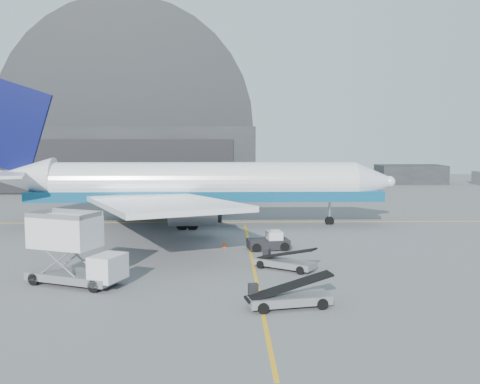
{
  "coord_description": "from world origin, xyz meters",
  "views": [
    {
      "loc": [
        -2.08,
        -43.43,
        10.32
      ],
      "look_at": [
        -0.73,
        11.93,
        4.5
      ],
      "focal_mm": 40.0,
      "sensor_mm": 36.0,
      "label": 1
    }
  ],
  "objects_px": {
    "airliner": "(189,185)",
    "pushback_tug": "(269,242)",
    "belt_loader_a": "(288,297)",
    "catering_truck": "(73,250)",
    "belt_loader_b": "(284,262)"
  },
  "relations": [
    {
      "from": "catering_truck",
      "to": "airliner",
      "type": "bearing_deg",
      "value": 98.02
    },
    {
      "from": "airliner",
      "to": "belt_loader_b",
      "type": "xyz_separation_m",
      "value": [
        8.87,
        -20.92,
        -4.14
      ]
    },
    {
      "from": "airliner",
      "to": "belt_loader_a",
      "type": "distance_m",
      "value": 31.55
    },
    {
      "from": "pushback_tug",
      "to": "belt_loader_a",
      "type": "bearing_deg",
      "value": -99.48
    },
    {
      "from": "airliner",
      "to": "belt_loader_a",
      "type": "xyz_separation_m",
      "value": [
        8.09,
        -30.22,
        -4.1
      ]
    },
    {
      "from": "airliner",
      "to": "pushback_tug",
      "type": "xyz_separation_m",
      "value": [
        8.3,
        -13.53,
        -4.09
      ]
    },
    {
      "from": "airliner",
      "to": "pushback_tug",
      "type": "relative_size",
      "value": 12.14
    },
    {
      "from": "airliner",
      "to": "catering_truck",
      "type": "height_order",
      "value": "airliner"
    },
    {
      "from": "airliner",
      "to": "belt_loader_a",
      "type": "relative_size",
      "value": 8.79
    },
    {
      "from": "catering_truck",
      "to": "pushback_tug",
      "type": "xyz_separation_m",
      "value": [
        14.6,
        11.25,
        -1.77
      ]
    },
    {
      "from": "catering_truck",
      "to": "belt_loader_b",
      "type": "relative_size",
      "value": 1.53
    },
    {
      "from": "belt_loader_a",
      "to": "belt_loader_b",
      "type": "xyz_separation_m",
      "value": [
        0.77,
        9.3,
        -0.04
      ]
    },
    {
      "from": "pushback_tug",
      "to": "belt_loader_a",
      "type": "height_order",
      "value": "belt_loader_a"
    },
    {
      "from": "airliner",
      "to": "belt_loader_b",
      "type": "relative_size",
      "value": 10.0
    },
    {
      "from": "belt_loader_a",
      "to": "pushback_tug",
      "type": "bearing_deg",
      "value": 77.84
    }
  ]
}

